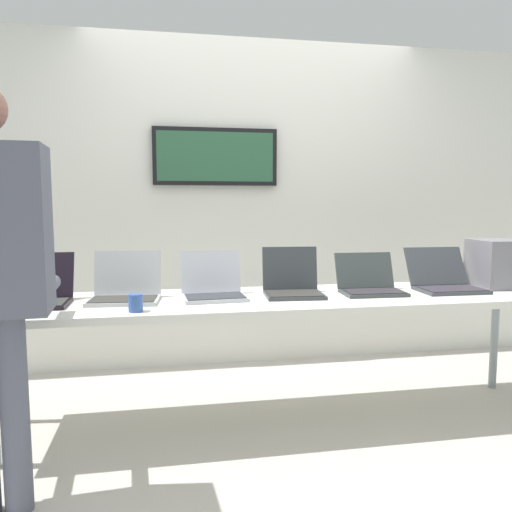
{
  "coord_description": "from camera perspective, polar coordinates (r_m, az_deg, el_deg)",
  "views": [
    {
      "loc": [
        -0.68,
        -2.69,
        1.26
      ],
      "look_at": [
        -0.19,
        0.01,
        0.96
      ],
      "focal_mm": 34.91,
      "sensor_mm": 36.0,
      "label": 1
    }
  ],
  "objects": [
    {
      "name": "workbench",
      "position": [
        2.84,
        3.76,
        -5.56
      ],
      "size": [
        3.2,
        0.7,
        0.73
      ],
      "color": "silver",
      "rests_on": "ground"
    },
    {
      "name": "laptop_station_4",
      "position": [
        2.99,
        12.9,
        -3.14
      ],
      "size": [
        0.36,
        0.32,
        0.23
      ],
      "color": "#353B3A",
      "rests_on": "workbench"
    },
    {
      "name": "equipment_box",
      "position": [
        3.47,
        26.25,
        -0.77
      ],
      "size": [
        0.33,
        0.29,
        0.3
      ],
      "color": "slate",
      "rests_on": "workbench"
    },
    {
      "name": "ground",
      "position": [
        3.06,
        3.66,
        -18.6
      ],
      "size": [
        8.0,
        8.0,
        0.04
      ],
      "primitive_type": "cube",
      "color": "#B8B2A9"
    },
    {
      "name": "laptop_station_2",
      "position": [
        2.79,
        -4.94,
        -3.58
      ],
      "size": [
        0.36,
        0.33,
        0.25
      ],
      "color": "#AEB0B9",
      "rests_on": "workbench"
    },
    {
      "name": "coffee_mug",
      "position": [
        2.49,
        -13.63,
        -5.24
      ],
      "size": [
        0.07,
        0.07,
        0.09
      ],
      "color": "#33559D",
      "rests_on": "workbench"
    },
    {
      "name": "back_wall",
      "position": [
        3.88,
        -0.35,
        6.01
      ],
      "size": [
        8.0,
        0.11,
        2.48
      ],
      "color": "silver",
      "rests_on": "ground"
    },
    {
      "name": "laptop_station_3",
      "position": [
        2.86,
        4.21,
        -3.25
      ],
      "size": [
        0.34,
        0.33,
        0.27
      ],
      "color": "#33363A",
      "rests_on": "workbench"
    },
    {
      "name": "laptop_station_1",
      "position": [
        2.79,
        -14.74,
        -3.74
      ],
      "size": [
        0.39,
        0.33,
        0.26
      ],
      "color": "#B0B2B5",
      "rests_on": "workbench"
    },
    {
      "name": "laptop_station_5",
      "position": [
        3.23,
        20.82,
        -2.64
      ],
      "size": [
        0.38,
        0.38,
        0.25
      ],
      "color": "#363A3E",
      "rests_on": "workbench"
    },
    {
      "name": "laptop_station_0",
      "position": [
        2.85,
        -23.86,
        -3.88
      ],
      "size": [
        0.34,
        0.35,
        0.26
      ],
      "color": "black",
      "rests_on": "workbench"
    }
  ]
}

